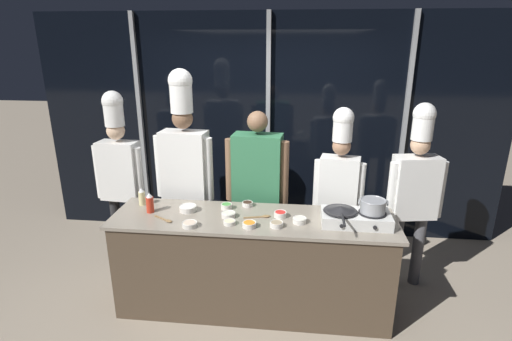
% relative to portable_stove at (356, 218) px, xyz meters
% --- Properties ---
extents(ground_plane, '(24.00, 24.00, 0.00)m').
position_rel_portable_stove_xyz_m(ground_plane, '(-0.87, 0.03, -0.97)').
color(ground_plane, gray).
extents(window_wall_back, '(5.62, 0.09, 2.70)m').
position_rel_portable_stove_xyz_m(window_wall_back, '(-0.87, 1.64, 0.38)').
color(window_wall_back, black).
rests_on(window_wall_back, ground_plane).
extents(demo_counter, '(2.48, 0.66, 0.91)m').
position_rel_portable_stove_xyz_m(demo_counter, '(-0.87, 0.03, -0.51)').
color(demo_counter, '#4C3D2D').
rests_on(demo_counter, ground_plane).
extents(portable_stove, '(0.57, 0.32, 0.11)m').
position_rel_portable_stove_xyz_m(portable_stove, '(0.00, 0.00, 0.00)').
color(portable_stove, silver).
rests_on(portable_stove, demo_counter).
extents(frying_pan, '(0.29, 0.49, 0.04)m').
position_rel_portable_stove_xyz_m(frying_pan, '(-0.13, -0.00, 0.08)').
color(frying_pan, '#232326').
rests_on(frying_pan, portable_stove).
extents(stock_pot, '(0.24, 0.21, 0.11)m').
position_rel_portable_stove_xyz_m(stock_pot, '(0.13, 0.00, 0.12)').
color(stock_pot, '#93969B').
rests_on(stock_pot, portable_stove).
extents(squeeze_bottle_chili, '(0.07, 0.07, 0.19)m').
position_rel_portable_stove_xyz_m(squeeze_bottle_chili, '(-1.80, 0.04, 0.03)').
color(squeeze_bottle_chili, red).
rests_on(squeeze_bottle_chili, demo_counter).
extents(squeeze_bottle_oil, '(0.06, 0.06, 0.17)m').
position_rel_portable_stove_xyz_m(squeeze_bottle_oil, '(-1.94, 0.20, 0.02)').
color(squeeze_bottle_oil, beige).
rests_on(squeeze_bottle_oil, demo_counter).
extents(prep_bowl_scallions, '(0.10, 0.10, 0.05)m').
position_rel_portable_stove_xyz_m(prep_bowl_scallions, '(-1.13, 0.19, -0.03)').
color(prep_bowl_scallions, silver).
rests_on(prep_bowl_scallions, demo_counter).
extents(prep_bowl_carrots, '(0.12, 0.12, 0.04)m').
position_rel_portable_stove_xyz_m(prep_bowl_carrots, '(-0.88, -0.16, -0.03)').
color(prep_bowl_carrots, silver).
rests_on(prep_bowl_carrots, demo_counter).
extents(prep_bowl_bell_pepper, '(0.11, 0.11, 0.05)m').
position_rel_portable_stove_xyz_m(prep_bowl_bell_pepper, '(-0.64, 0.07, -0.03)').
color(prep_bowl_bell_pepper, silver).
rests_on(prep_bowl_bell_pepper, demo_counter).
extents(prep_bowl_bean_sprouts, '(0.13, 0.13, 0.04)m').
position_rel_portable_stove_xyz_m(prep_bowl_bean_sprouts, '(-1.09, 0.02, -0.03)').
color(prep_bowl_bean_sprouts, silver).
rests_on(prep_bowl_bean_sprouts, demo_counter).
extents(prep_bowl_rice, '(0.16, 0.16, 0.05)m').
position_rel_portable_stove_xyz_m(prep_bowl_rice, '(-1.47, 0.10, -0.02)').
color(prep_bowl_rice, silver).
rests_on(prep_bowl_rice, demo_counter).
extents(prep_bowl_soy_glaze, '(0.10, 0.10, 0.04)m').
position_rel_portable_stove_xyz_m(prep_bowl_soy_glaze, '(-0.95, 0.27, -0.03)').
color(prep_bowl_soy_glaze, silver).
rests_on(prep_bowl_soy_glaze, demo_counter).
extents(prep_bowl_chicken, '(0.13, 0.13, 0.04)m').
position_rel_portable_stove_xyz_m(prep_bowl_chicken, '(-1.37, -0.20, -0.03)').
color(prep_bowl_chicken, silver).
rests_on(prep_bowl_chicken, demo_counter).
extents(prep_bowl_mushrooms, '(0.11, 0.11, 0.04)m').
position_rel_portable_stove_xyz_m(prep_bowl_mushrooms, '(-0.66, -0.13, -0.03)').
color(prep_bowl_mushrooms, silver).
rests_on(prep_bowl_mushrooms, demo_counter).
extents(prep_bowl_garlic, '(0.12, 0.12, 0.05)m').
position_rel_portable_stove_xyz_m(prep_bowl_garlic, '(-0.47, -0.03, -0.03)').
color(prep_bowl_garlic, silver).
rests_on(prep_bowl_garlic, demo_counter).
extents(prep_bowl_noodles, '(0.10, 0.10, 0.03)m').
position_rel_portable_stove_xyz_m(prep_bowl_noodles, '(-1.05, -0.12, -0.04)').
color(prep_bowl_noodles, silver).
rests_on(prep_bowl_noodles, demo_counter).
extents(serving_spoon_slotted, '(0.20, 0.14, 0.02)m').
position_rel_portable_stove_xyz_m(serving_spoon_slotted, '(-1.60, -0.12, -0.05)').
color(serving_spoon_slotted, olive).
rests_on(serving_spoon_slotted, demo_counter).
extents(serving_spoon_solid, '(0.24, 0.09, 0.02)m').
position_rel_portable_stove_xyz_m(serving_spoon_solid, '(-0.79, 0.05, -0.05)').
color(serving_spoon_solid, olive).
rests_on(serving_spoon_solid, demo_counter).
extents(chef_head, '(0.54, 0.25, 1.91)m').
position_rel_portable_stove_xyz_m(chef_head, '(-2.35, 0.66, 0.14)').
color(chef_head, '#232326').
rests_on(chef_head, ground_plane).
extents(chef_sous, '(0.60, 0.28, 2.13)m').
position_rel_portable_stove_xyz_m(chef_sous, '(-1.62, 0.59, 0.26)').
color(chef_sous, '#232326').
rests_on(chef_sous, ground_plane).
extents(person_guest, '(0.62, 0.29, 1.75)m').
position_rel_portable_stove_xyz_m(person_guest, '(-0.89, 0.59, 0.09)').
color(person_guest, '#4C4C51').
rests_on(person_guest, ground_plane).
extents(chef_line, '(0.48, 0.26, 1.80)m').
position_rel_portable_stove_xyz_m(chef_line, '(-0.09, 0.60, 0.09)').
color(chef_line, '#2D3856').
rests_on(chef_line, ground_plane).
extents(chef_pastry, '(0.54, 0.28, 1.86)m').
position_rel_portable_stove_xyz_m(chef_pastry, '(0.62, 0.57, 0.10)').
color(chef_pastry, '#4C4C51').
rests_on(chef_pastry, ground_plane).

